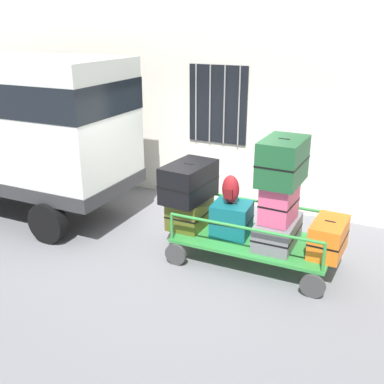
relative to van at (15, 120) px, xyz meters
name	(u,v)px	position (x,y,z in m)	size (l,w,h in m)	color
ground_plane	(186,248)	(3.61, -0.15, -1.80)	(40.00, 40.00, 0.00)	slate
building_wall	(240,78)	(3.61, 2.23, 0.70)	(12.00, 0.38, 5.00)	silver
van	(15,120)	(0.00, 0.00, 0.00)	(4.46, 1.98, 2.95)	silver
luggage_cart	(253,242)	(4.75, -0.10, -1.46)	(2.42, 1.24, 0.39)	#2D8438
cart_railing	(254,218)	(4.75, -0.10, -1.05)	(2.32, 1.10, 0.43)	#2D8438
suitcase_left_bottom	(190,212)	(3.65, -0.07, -1.17)	(0.55, 0.75, 0.48)	#4C5119
suitcase_left_middle	(189,182)	(3.65, -0.10, -0.64)	(0.67, 1.00, 0.59)	black
suitcase_midleft_bottom	(232,219)	(4.38, -0.10, -1.15)	(0.61, 0.57, 0.53)	#0F5960
suitcase_center_bottom	(277,232)	(5.11, -0.10, -1.21)	(0.55, 0.92, 0.40)	slate
suitcase_center_middle	(279,202)	(5.11, -0.13, -0.72)	(0.47, 0.64, 0.57)	#CC4C72
suitcase_center_top	(283,161)	(5.11, -0.10, -0.12)	(0.58, 0.88, 0.64)	#194C28
suitcase_midright_bottom	(329,237)	(5.84, -0.07, -1.16)	(0.48, 0.79, 0.50)	orange
backpack	(231,189)	(4.35, -0.09, -0.66)	(0.27, 0.22, 0.44)	maroon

